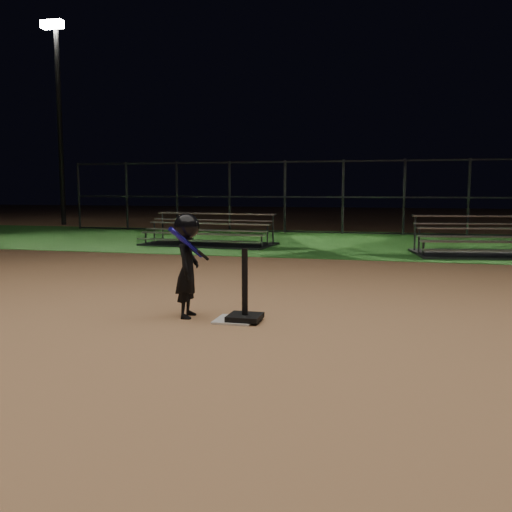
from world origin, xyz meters
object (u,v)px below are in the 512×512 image
Objects in this scene: bleacher_right at (498,248)px; light_pole_left at (58,106)px; batting_tee at (245,306)px; child_batter at (187,263)px; home_plate at (235,320)px; bleacher_left at (208,239)px.

bleacher_right is 18.30m from light_pole_left.
child_batter is at bearing 174.99° from batting_tee.
batting_tee is at bearing -126.69° from bleacher_right.
child_batter is 8.89m from bleacher_right.
bleacher_right is (3.95, 7.60, 0.01)m from batting_tee.
light_pole_left is at bearing 128.77° from home_plate.
batting_tee is 0.21× the size of bleacher_right.
light_pole_left reaches higher than home_plate.
bleacher_left is at bearing 111.00° from home_plate.
light_pole_left is (-12.12, 14.95, 4.76)m from batting_tee.
light_pole_left is (-12.00, 14.94, 4.93)m from home_plate.
bleacher_right reaches higher than home_plate.
bleacher_left reaches higher than home_plate.
home_plate is at bearing -63.98° from bleacher_left.
bleacher_left is 7.27m from bleacher_right.
child_batter reaches higher than batting_tee.
bleacher_left is 0.44× the size of light_pole_left.
batting_tee reaches higher than bleacher_left.
light_pole_left is at bearing 30.35° from child_batter.
child_batter is at bearing -67.63° from bleacher_left.
home_plate is 0.89m from child_batter.
child_batter is (-0.61, 0.06, 0.65)m from home_plate.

